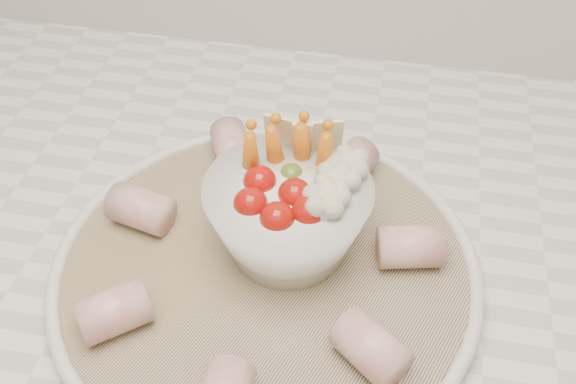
# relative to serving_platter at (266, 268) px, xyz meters

# --- Properties ---
(serving_platter) EXTENTS (0.47, 0.47, 0.02)m
(serving_platter) POSITION_rel_serving_platter_xyz_m (0.00, 0.00, 0.00)
(serving_platter) COLOR navy
(serving_platter) RESTS_ON kitchen_counter
(veggie_bowl) EXTENTS (0.14, 0.14, 0.11)m
(veggie_bowl) POSITION_rel_serving_platter_xyz_m (0.02, 0.02, 0.05)
(veggie_bowl) COLOR white
(veggie_bowl) RESTS_ON serving_platter
(cured_meat_rolls) EXTENTS (0.30, 0.32, 0.04)m
(cured_meat_rolls) POSITION_rel_serving_platter_xyz_m (-0.00, 0.00, 0.02)
(cured_meat_rolls) COLOR #B55353
(cured_meat_rolls) RESTS_ON serving_platter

